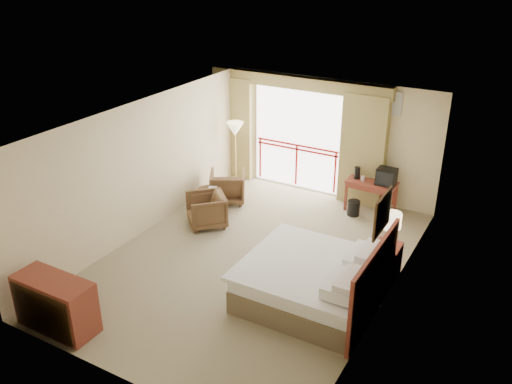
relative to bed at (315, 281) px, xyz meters
The scene contains 29 objects.
floor 1.66m from the bed, 158.15° to the left, with size 7.00×7.00×0.00m, color #84795A.
ceiling 2.83m from the bed, 158.15° to the left, with size 7.00×7.00×0.00m, color white.
wall_back 4.47m from the bed, 110.05° to the left, with size 5.00×5.00×0.00m, color beige.
wall_front 3.41m from the bed, 117.29° to the right, with size 5.00×5.00×0.00m, color beige.
wall_left 4.16m from the bed, behind, with size 7.00×7.00×0.00m, color beige.
wall_right 1.52m from the bed, 30.87° to the left, with size 7.00×7.00×0.00m, color beige.
balcony_door 4.75m from the bed, 119.37° to the left, with size 2.40×2.40×0.00m, color white.
balcony_railing 4.68m from the bed, 119.49° to the left, with size 2.09×0.03×1.02m.
curtain_left 5.65m from the bed, 134.97° to the left, with size 1.00×0.26×2.50m, color olive.
curtain_right 4.10m from the bed, 99.29° to the left, with size 1.00×0.26×2.50m, color olive.
valance 5.08m from the bed, 119.98° to the left, with size 4.40×0.22×0.28m, color olive.
hvac_vent 4.53m from the bed, 92.76° to the left, with size 0.50×0.04×0.50m, color silver.
bed is the anchor object (origin of this frame).
headboard 1.00m from the bed, ahead, with size 0.06×2.10×1.30m, color maroon.
framed_art 1.77m from the bed, ahead, with size 0.04×0.72×0.60m.
nightstand 1.51m from the bed, 58.39° to the left, with size 0.43×0.52×0.62m, color maroon.
table_lamp 1.70m from the bed, 59.35° to the left, with size 0.33×0.33×0.58m.
phone 1.39m from the bed, 56.86° to the left, with size 0.18×0.14×0.08m, color black.
desk 3.71m from the bed, 94.56° to the left, with size 1.07×0.52×0.70m.
tv 3.68m from the bed, 89.92° to the left, with size 0.40×0.32×0.37m.
coffee_maker 3.73m from the bed, 100.02° to the left, with size 0.13×0.13×0.27m, color black.
cup 3.65m from the bed, 97.83° to the left, with size 0.08×0.08×0.11m, color white.
wastebasket 3.33m from the bed, 99.27° to the left, with size 0.27×0.27×0.33m, color black.
armchair_far 4.16m from the bed, 142.34° to the left, with size 0.76×0.78×0.71m, color #4E341E.
armchair_near 3.33m from the bed, 156.44° to the left, with size 0.74×0.76×0.69m, color #4E341E.
side_table 3.85m from the bed, 150.73° to the left, with size 0.48×0.48×0.52m.
book 3.86m from the bed, 150.73° to the left, with size 0.19×0.25×0.02m, color white.
floor_lamp 5.04m from the bed, 136.61° to the left, with size 0.40×0.40×1.59m.
dresser 4.03m from the bed, 140.66° to the right, with size 1.28×0.54×0.85m.
Camera 1 is at (4.31, -7.48, 5.33)m, focal length 38.00 mm.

